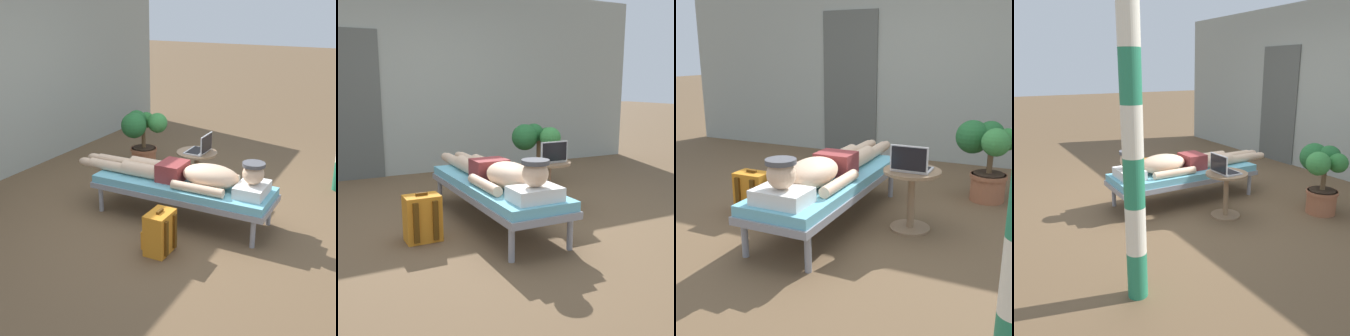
{
  "view_description": "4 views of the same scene",
  "coord_description": "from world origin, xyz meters",
  "views": [
    {
      "loc": [
        -4.04,
        -2.03,
        2.21
      ],
      "look_at": [
        0.16,
        0.18,
        0.48
      ],
      "focal_mm": 49.44,
      "sensor_mm": 36.0,
      "label": 1
    },
    {
      "loc": [
        -1.63,
        -3.57,
        1.33
      ],
      "look_at": [
        0.12,
        -0.1,
        0.54
      ],
      "focal_mm": 44.85,
      "sensor_mm": 36.0,
      "label": 2
    },
    {
      "loc": [
        1.6,
        -3.18,
        1.45
      ],
      "look_at": [
        0.11,
        0.0,
        0.49
      ],
      "focal_mm": 44.86,
      "sensor_mm": 36.0,
      "label": 3
    },
    {
      "loc": [
        3.85,
        -2.37,
        1.68
      ],
      "look_at": [
        0.06,
        -0.14,
        0.46
      ],
      "focal_mm": 38.87,
      "sensor_mm": 36.0,
      "label": 4
    }
  ],
  "objects": [
    {
      "name": "house_door_panel",
      "position": [
        -0.96,
        2.49,
        1.02
      ],
      "size": [
        0.84,
        0.03,
        2.04
      ],
      "primitive_type": "cube",
      "color": "#545651",
      "rests_on": "ground"
    },
    {
      "name": "side_table",
      "position": [
        0.7,
        0.08,
        0.36
      ],
      "size": [
        0.48,
        0.48,
        0.52
      ],
      "color": "#8C6B4C",
      "rests_on": "ground"
    },
    {
      "name": "house_wall_back",
      "position": [
        0.01,
        2.6,
        1.35
      ],
      "size": [
        7.6,
        0.2,
        2.7
      ],
      "primitive_type": "cube",
      "color": "#999E93",
      "rests_on": "ground"
    },
    {
      "name": "laptop",
      "position": [
        0.7,
        0.03,
        0.58
      ],
      "size": [
        0.31,
        0.24,
        0.23
      ],
      "color": "silver",
      "rests_on": "side_table"
    },
    {
      "name": "backpack",
      "position": [
        -0.73,
        -0.2,
        0.2
      ],
      "size": [
        0.3,
        0.26,
        0.42
      ],
      "color": "orange",
      "rests_on": "ground"
    },
    {
      "name": "lounge_chair",
      "position": [
        0.01,
        -0.07,
        0.35
      ],
      "size": [
        0.63,
        1.93,
        0.42
      ],
      "color": "gray",
      "rests_on": "ground"
    },
    {
      "name": "person_reclining",
      "position": [
        0.01,
        -0.15,
        0.52
      ],
      "size": [
        0.53,
        2.17,
        0.33
      ],
      "color": "white",
      "rests_on": "lounge_chair"
    },
    {
      "name": "ground_plane",
      "position": [
        0.0,
        0.0,
        0.0
      ],
      "size": [
        40.0,
        40.0,
        0.0
      ],
      "primitive_type": "plane",
      "color": "brown"
    },
    {
      "name": "potted_plant",
      "position": [
        1.16,
        1.11,
        0.5
      ],
      "size": [
        0.61,
        0.55,
        0.81
      ],
      "color": "#9E5B3D",
      "rests_on": "ground"
    }
  ]
}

